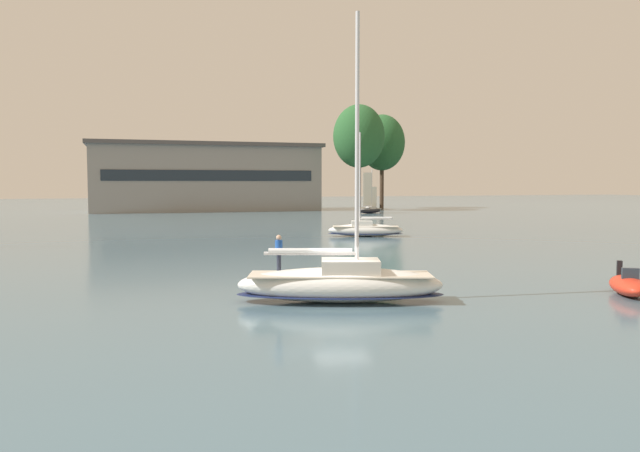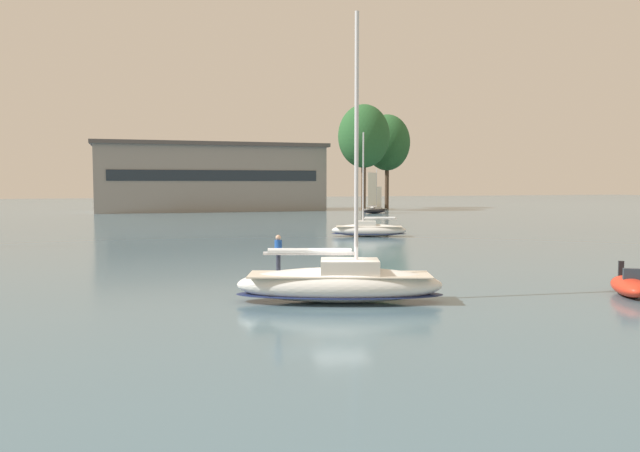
{
  "view_description": "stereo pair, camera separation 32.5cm",
  "coord_description": "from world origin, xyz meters",
  "px_view_note": "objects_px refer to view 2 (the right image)",
  "views": [
    {
      "loc": [
        -9.33,
        -26.31,
        5.4
      ],
      "look_at": [
        0.0,
        3.0,
        3.25
      ],
      "focal_mm": 35.0,
      "sensor_mm": 36.0,
      "label": 1
    },
    {
      "loc": [
        -9.02,
        -26.4,
        5.4
      ],
      "look_at": [
        0.0,
        3.0,
        3.25
      ],
      "focal_mm": 35.0,
      "sensor_mm": 36.0,
      "label": 2
    }
  ],
  "objects_px": {
    "tree_shore_left": "(364,136)",
    "tree_shore_center": "(387,143)",
    "motor_tender": "(629,286)",
    "sailboat_moored_mid_channel": "(375,209)",
    "sailboat_main": "(340,283)",
    "sailboat_moored_near_marina": "(369,230)"
  },
  "relations": [
    {
      "from": "tree_shore_center",
      "to": "sailboat_main",
      "type": "relative_size",
      "value": 1.5
    },
    {
      "from": "sailboat_moored_near_marina",
      "to": "sailboat_moored_mid_channel",
      "type": "distance_m",
      "value": 47.39
    },
    {
      "from": "motor_tender",
      "to": "sailboat_main",
      "type": "bearing_deg",
      "value": 169.77
    },
    {
      "from": "tree_shore_center",
      "to": "sailboat_main",
      "type": "distance_m",
      "value": 103.14
    },
    {
      "from": "tree_shore_center",
      "to": "sailboat_main",
      "type": "bearing_deg",
      "value": -114.34
    },
    {
      "from": "sailboat_main",
      "to": "sailboat_moored_near_marina",
      "type": "xyz_separation_m",
      "value": [
        13.85,
        31.58,
        -0.17
      ]
    },
    {
      "from": "sailboat_moored_near_marina",
      "to": "sailboat_moored_mid_channel",
      "type": "xyz_separation_m",
      "value": [
        18.37,
        43.68,
        -0.02
      ]
    },
    {
      "from": "sailboat_main",
      "to": "tree_shore_center",
      "type": "bearing_deg",
      "value": 65.66
    },
    {
      "from": "tree_shore_center",
      "to": "motor_tender",
      "type": "height_order",
      "value": "tree_shore_center"
    },
    {
      "from": "tree_shore_center",
      "to": "sailboat_main",
      "type": "height_order",
      "value": "tree_shore_center"
    },
    {
      "from": "sailboat_main",
      "to": "sailboat_moored_near_marina",
      "type": "bearing_deg",
      "value": 66.31
    },
    {
      "from": "sailboat_main",
      "to": "motor_tender",
      "type": "relative_size",
      "value": 3.23
    },
    {
      "from": "motor_tender",
      "to": "tree_shore_center",
      "type": "bearing_deg",
      "value": 73.49
    },
    {
      "from": "sailboat_moored_mid_channel",
      "to": "tree_shore_center",
      "type": "bearing_deg",
      "value": 61.05
    },
    {
      "from": "sailboat_moored_mid_channel",
      "to": "motor_tender",
      "type": "bearing_deg",
      "value": -103.33
    },
    {
      "from": "tree_shore_left",
      "to": "tree_shore_center",
      "type": "distance_m",
      "value": 11.57
    },
    {
      "from": "sailboat_moored_mid_channel",
      "to": "motor_tender",
      "type": "distance_m",
      "value": 79.91
    },
    {
      "from": "sailboat_moored_near_marina",
      "to": "tree_shore_left",
      "type": "bearing_deg",
      "value": 69.48
    },
    {
      "from": "sailboat_moored_near_marina",
      "to": "sailboat_moored_mid_channel",
      "type": "height_order",
      "value": "sailboat_moored_near_marina"
    },
    {
      "from": "sailboat_main",
      "to": "sailboat_moored_mid_channel",
      "type": "height_order",
      "value": "sailboat_main"
    },
    {
      "from": "sailboat_moored_near_marina",
      "to": "motor_tender",
      "type": "height_order",
      "value": "sailboat_moored_near_marina"
    },
    {
      "from": "tree_shore_left",
      "to": "sailboat_moored_mid_channel",
      "type": "xyz_separation_m",
      "value": [
        -1.69,
        -9.92,
        -13.46
      ]
    }
  ]
}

